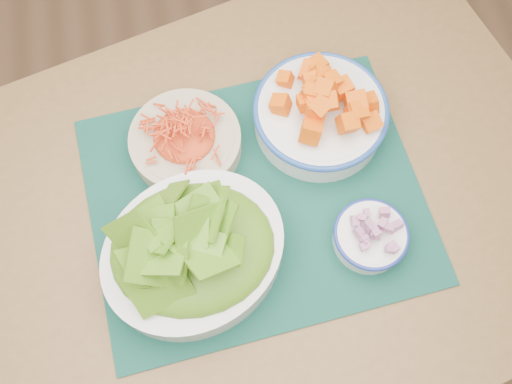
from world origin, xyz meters
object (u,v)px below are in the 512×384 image
Objects in this scene: squash_bowl at (321,109)px; lettuce_bowl at (193,249)px; carrot_bowl at (185,139)px; table at (226,238)px; placemat at (256,199)px; onion_bowl at (371,235)px.

lettuce_bowl is (-0.25, -0.21, 0.00)m from squash_bowl.
carrot_bowl is 0.93× the size of squash_bowl.
placemat is at bearing 9.94° from table.
squash_bowl is at bearing 37.20° from placemat.
lettuce_bowl is 0.28m from onion_bowl.
onion_bowl is at bearing -33.66° from table.
squash_bowl is 0.32m from lettuce_bowl.
squash_bowl is (0.13, 0.12, 0.06)m from placemat.
onion_bowl is at bearing -39.15° from carrot_bowl.
squash_bowl reaches higher than table.
placemat is at bearing -48.22° from carrot_bowl.
carrot_bowl is at bearing 61.89° from lettuce_bowl.
squash_bowl is 0.23m from onion_bowl.
placemat is at bearing 147.88° from onion_bowl.
carrot_bowl is 0.24m from squash_bowl.
table is at bearing 23.33° from lettuce_bowl.
onion_bowl is (0.17, -0.10, 0.03)m from placemat.
squash_bowl reaches higher than placemat.
table is 0.20m from carrot_bowl.
carrot_bowl is at bearing -178.48° from squash_bowl.
squash_bowl is (0.23, 0.01, 0.02)m from carrot_bowl.
lettuce_bowl reaches higher than onion_bowl.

